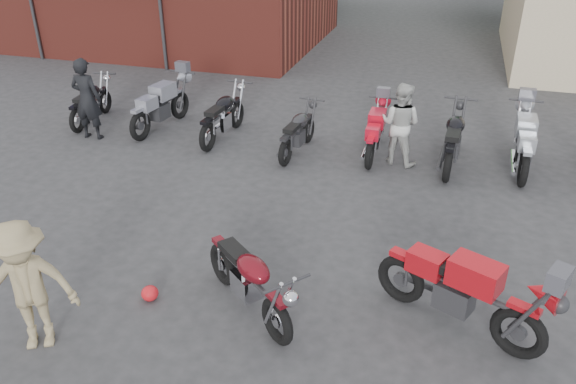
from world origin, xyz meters
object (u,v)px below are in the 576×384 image
(vintage_motorcycle, at_px, (249,276))
(person_dark, at_px, (87,99))
(row_bike_5, at_px, (454,136))
(row_bike_6, at_px, (524,139))
(helmet, at_px, (150,293))
(row_bike_3, at_px, (298,130))
(row_bike_0, at_px, (91,100))
(row_bike_1, at_px, (161,103))
(sportbike, at_px, (462,287))
(row_bike_2, at_px, (223,113))
(row_bike_4, at_px, (376,130))
(person_light, at_px, (400,124))
(person_tan, at_px, (27,287))

(vintage_motorcycle, distance_m, person_dark, 7.16)
(row_bike_5, relative_size, row_bike_6, 0.99)
(helmet, relative_size, row_bike_3, 0.13)
(person_dark, bearing_deg, row_bike_6, -175.93)
(row_bike_0, bearing_deg, row_bike_1, -92.92)
(row_bike_5, bearing_deg, sportbike, -173.85)
(person_dark, relative_size, row_bike_0, 0.97)
(helmet, height_order, person_dark, person_dark)
(row_bike_0, distance_m, row_bike_2, 3.41)
(row_bike_2, bearing_deg, row_bike_0, 92.42)
(row_bike_4, bearing_deg, vintage_motorcycle, 171.54)
(helmet, xyz_separation_m, row_bike_1, (-2.83, 5.77, 0.51))
(person_light, xyz_separation_m, row_bike_4, (-0.51, 0.26, -0.28))
(sportbike, bearing_deg, row_bike_2, 160.58)
(row_bike_3, bearing_deg, person_dark, 101.81)
(person_dark, relative_size, row_bike_4, 0.95)
(row_bike_4, bearing_deg, row_bike_2, 90.40)
(person_light, relative_size, row_bike_4, 0.88)
(row_bike_0, xyz_separation_m, row_bike_2, (3.41, -0.06, 0.05))
(helmet, xyz_separation_m, row_bike_6, (5.02, 5.81, 0.52))
(vintage_motorcycle, xyz_separation_m, row_bike_6, (3.65, 5.65, 0.06))
(row_bike_4, bearing_deg, row_bike_6, -87.42)
(row_bike_1, xyz_separation_m, row_bike_5, (6.53, -0.17, -0.00))
(vintage_motorcycle, height_order, row_bike_3, vintage_motorcycle)
(row_bike_4, bearing_deg, row_bike_1, 88.32)
(person_dark, height_order, row_bike_2, person_dark)
(row_bike_3, bearing_deg, row_bike_4, -70.97)
(person_dark, xyz_separation_m, person_tan, (3.22, -5.92, -0.05))
(helmet, bearing_deg, row_bike_3, 83.73)
(sportbike, distance_m, person_tan, 5.14)
(sportbike, xyz_separation_m, helmet, (-3.97, -0.61, -0.52))
(helmet, xyz_separation_m, row_bike_3, (0.58, 5.29, 0.42))
(row_bike_1, height_order, row_bike_6, row_bike_6)
(vintage_motorcycle, relative_size, helmet, 8.46)
(row_bike_0, bearing_deg, person_tan, -156.91)
(person_tan, height_order, row_bike_1, person_tan)
(helmet, relative_size, row_bike_4, 0.12)
(row_bike_6, bearing_deg, row_bike_4, 94.09)
(row_bike_6, bearing_deg, row_bike_1, 91.39)
(row_bike_4, relative_size, row_bike_5, 0.89)
(row_bike_0, bearing_deg, vintage_motorcycle, -138.48)
(helmet, xyz_separation_m, row_bike_2, (-1.23, 5.61, 0.48))
(row_bike_0, xyz_separation_m, row_bike_6, (9.67, 0.14, 0.08))
(row_bike_3, bearing_deg, person_tan, 173.04)
(sportbike, bearing_deg, person_dark, 177.00)
(person_tan, bearing_deg, row_bike_3, 49.87)
(row_bike_3, height_order, row_bike_6, row_bike_6)
(row_bike_0, height_order, row_bike_3, row_bike_0)
(helmet, height_order, row_bike_2, row_bike_2)
(person_light, bearing_deg, row_bike_5, -154.27)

